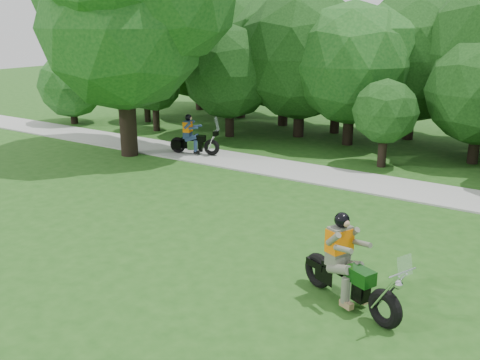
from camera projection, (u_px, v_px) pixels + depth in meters
The scene contains 6 objects.
ground at pixel (276, 287), 11.07m from camera, with size 100.00×100.00×0.00m, color #204F16.
walkway at pixel (396, 188), 17.47m from camera, with size 60.00×2.20×0.06m, color #A5A5A0.
tree_line at pixel (443, 63), 21.98m from camera, with size 40.16×12.34×7.42m.
big_tree_west at pixel (127, 7), 20.41m from camera, with size 8.64×6.56×9.96m.
chopper_motorcycle at pixel (346, 271), 10.26m from camera, with size 2.45×1.41×1.82m.
touring_motorcycle at pixel (191, 140), 21.55m from camera, with size 2.09×1.07×1.62m.
Camera 1 is at (4.82, -8.74, 5.33)m, focal length 40.00 mm.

